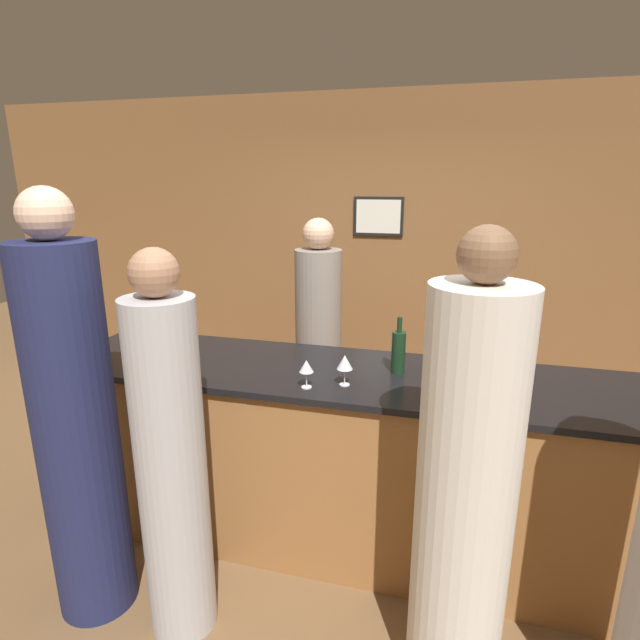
# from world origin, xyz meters

# --- Properties ---
(ground_plane) EXTENTS (14.00, 14.00, 0.00)m
(ground_plane) POSITION_xyz_m (0.00, 0.00, 0.00)
(ground_plane) COLOR brown
(back_wall) EXTENTS (8.00, 0.08, 2.80)m
(back_wall) POSITION_xyz_m (-0.00, 2.04, 1.40)
(back_wall) COLOR brown
(back_wall) RESTS_ON ground_plane
(bar_counter) EXTENTS (3.22, 0.79, 1.06)m
(bar_counter) POSITION_xyz_m (0.00, 0.00, 0.53)
(bar_counter) COLOR #996638
(bar_counter) RESTS_ON ground_plane
(bartender) EXTENTS (0.33, 0.33, 1.81)m
(bartender) POSITION_xyz_m (-0.36, 0.87, 0.85)
(bartender) COLOR gray
(bartender) RESTS_ON ground_plane
(guest_0) EXTENTS (0.37, 0.37, 2.04)m
(guest_0) POSITION_xyz_m (-1.08, -0.76, 0.95)
(guest_0) COLOR #1E234C
(guest_0) RESTS_ON ground_plane
(guest_1) EXTENTS (0.31, 0.31, 1.81)m
(guest_1) POSITION_xyz_m (-0.59, -0.76, 0.85)
(guest_1) COLOR #B2B2B7
(guest_1) RESTS_ON ground_plane
(guest_3) EXTENTS (0.37, 0.37, 1.92)m
(guest_3) POSITION_xyz_m (0.65, -0.74, 0.89)
(guest_3) COLOR silver
(guest_3) RESTS_ON ground_plane
(wine_bottle_0) EXTENTS (0.07, 0.07, 0.31)m
(wine_bottle_0) POSITION_xyz_m (0.30, 0.06, 1.18)
(wine_bottle_0) COLOR black
(wine_bottle_0) RESTS_ON bar_counter
(wine_glass_0) EXTENTS (0.07, 0.07, 0.15)m
(wine_glass_0) POSITION_xyz_m (-0.12, -0.26, 1.17)
(wine_glass_0) COLOR silver
(wine_glass_0) RESTS_ON bar_counter
(wine_glass_1) EXTENTS (0.07, 0.07, 0.16)m
(wine_glass_1) POSITION_xyz_m (-1.34, -0.24, 1.18)
(wine_glass_1) COLOR silver
(wine_glass_1) RESTS_ON bar_counter
(wine_glass_2) EXTENTS (0.08, 0.08, 0.15)m
(wine_glass_2) POSITION_xyz_m (0.48, -0.21, 1.17)
(wine_glass_2) COLOR silver
(wine_glass_2) RESTS_ON bar_counter
(wine_glass_3) EXTENTS (0.07, 0.07, 0.18)m
(wine_glass_3) POSITION_xyz_m (0.51, 0.01, 1.20)
(wine_glass_3) COLOR silver
(wine_glass_3) RESTS_ON bar_counter
(wine_glass_4) EXTENTS (0.08, 0.08, 0.16)m
(wine_glass_4) POSITION_xyz_m (0.87, -0.09, 1.18)
(wine_glass_4) COLOR silver
(wine_glass_4) RESTS_ON bar_counter
(wine_glass_5) EXTENTS (0.07, 0.07, 0.17)m
(wine_glass_5) POSITION_xyz_m (-0.81, -0.31, 1.18)
(wine_glass_5) COLOR silver
(wine_glass_5) RESTS_ON bar_counter
(wine_glass_6) EXTENTS (0.08, 0.08, 0.16)m
(wine_glass_6) POSITION_xyz_m (0.06, -0.18, 1.18)
(wine_glass_6) COLOR silver
(wine_glass_6) RESTS_ON bar_counter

